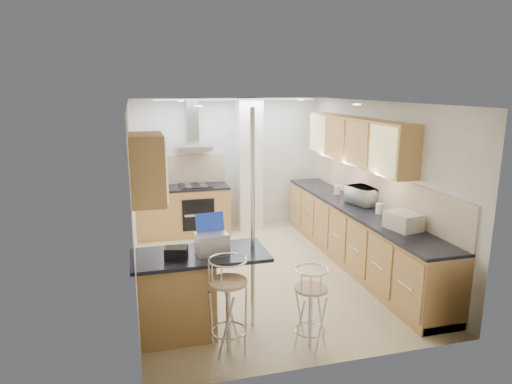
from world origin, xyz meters
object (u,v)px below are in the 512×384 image
object	(u,v)px
bar_stool_near	(228,305)
bar_stool_end	(311,309)
microwave	(363,196)
bread_bin	(403,221)
laptop	(212,243)

from	to	relation	value
bar_stool_near	bar_stool_end	distance (m)	0.86
microwave	bread_bin	size ratio (longest dim) A/B	1.21
microwave	bar_stool_end	size ratio (longest dim) A/B	0.56
laptop	bar_stool_near	distance (m)	0.69
bar_stool_near	bread_bin	distance (m)	2.59
bar_stool_end	bread_bin	size ratio (longest dim) A/B	2.16
microwave	bread_bin	world-z (taller)	microwave
bar_stool_near	bread_bin	bearing A→B (deg)	-8.83
laptop	bread_bin	distance (m)	2.54
bar_stool_near	microwave	bearing A→B (deg)	13.00
microwave	bar_stool_near	distance (m)	3.28
bar_stool_end	bread_bin	xyz separation A→B (m)	(1.60, 0.86, 0.58)
bread_bin	laptop	bearing A→B (deg)	174.39
microwave	bar_stool_near	bearing A→B (deg)	113.12
bar_stool_end	microwave	bearing A→B (deg)	-15.61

